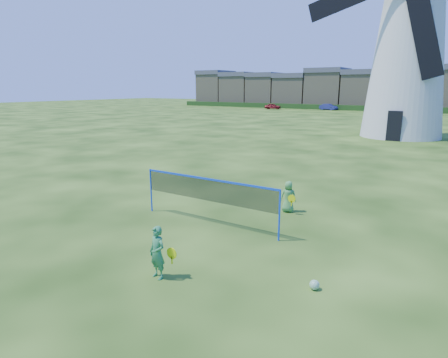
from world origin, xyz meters
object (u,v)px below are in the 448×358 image
object	(u,v)px
player_girl	(157,253)
car_left	(273,106)
car_right	(329,107)
player_boy	(288,197)
play_ball	(314,285)
badminton_net	(208,191)
windmill	(408,54)

from	to	relation	value
player_girl	car_left	distance (m)	71.63
player_girl	car_right	size ratio (longest dim) A/B	0.35
player_girl	player_boy	distance (m)	6.18
play_ball	car_left	size ratio (longest dim) A/B	0.07
player_girl	play_ball	size ratio (longest dim) A/B	5.76
car_right	player_girl	bearing A→B (deg)	-147.97
car_left	badminton_net	bearing A→B (deg)	-167.21
player_boy	car_right	size ratio (longest dim) A/B	0.31
windmill	player_girl	world-z (taller)	windmill
badminton_net	car_left	world-z (taller)	badminton_net
player_girl	car_right	world-z (taller)	player_girl
windmill	badminton_net	world-z (taller)	windmill
windmill	player_boy	xyz separation A→B (m)	(0.16, -25.12, -6.56)
player_boy	car_left	bearing A→B (deg)	-81.35
windmill	player_girl	xyz separation A→B (m)	(-0.42, -31.27, -6.49)
player_boy	play_ball	world-z (taller)	player_boy
car_left	player_boy	bearing A→B (deg)	-164.99
windmill	play_ball	world-z (taller)	windmill
player_girl	play_ball	bearing A→B (deg)	34.75
play_ball	car_right	size ratio (longest dim) A/B	0.06
player_boy	play_ball	bearing A→B (deg)	102.15
windmill	player_girl	distance (m)	31.94
play_ball	player_girl	bearing A→B (deg)	-155.58
car_right	play_ball	bearing A→B (deg)	-145.10
car_right	windmill	bearing A→B (deg)	-136.34
car_left	car_right	size ratio (longest dim) A/B	0.92
windmill	car_right	distance (m)	42.26
car_left	car_right	xyz separation A→B (m)	(10.61, 3.06, 0.03)
windmill	badminton_net	distance (m)	28.40
player_boy	badminton_net	bearing A→B (deg)	39.84
play_ball	car_left	xyz separation A→B (m)	(-32.05, 64.11, 0.45)
play_ball	car_left	world-z (taller)	car_left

